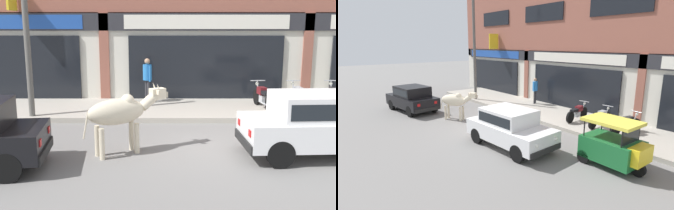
{
  "view_description": "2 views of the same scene",
  "coord_description": "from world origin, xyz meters",
  "views": [
    {
      "loc": [
        -1.43,
        -9.43,
        2.99
      ],
      "look_at": [
        -1.47,
        1.0,
        0.82
      ],
      "focal_mm": 42.0,
      "sensor_mm": 36.0,
      "label": 1
    },
    {
      "loc": [
        9.28,
        -6.74,
        3.82
      ],
      "look_at": [
        -0.47,
        1.0,
        0.91
      ],
      "focal_mm": 28.0,
      "sensor_mm": 36.0,
      "label": 2
    }
  ],
  "objects": [
    {
      "name": "cow",
      "position": [
        -2.52,
        -0.66,
        1.01
      ],
      "size": [
        1.91,
        1.35,
        1.61
      ],
      "color": "beige",
      "rests_on": "ground"
    },
    {
      "name": "motorcycle_2",
      "position": [
        4.22,
        3.66,
        0.55
      ],
      "size": [
        0.6,
        1.8,
        0.88
      ],
      "color": "black",
      "rests_on": "sidewalk"
    },
    {
      "name": "motorcycle_0",
      "position": [
        1.79,
        3.65,
        0.55
      ],
      "size": [
        0.52,
        1.81,
        0.88
      ],
      "color": "black",
      "rests_on": "sidewalk"
    },
    {
      "name": "motorcycle_1",
      "position": [
        3.02,
        3.68,
        0.55
      ],
      "size": [
        0.52,
        1.81,
        0.88
      ],
      "color": "black",
      "rests_on": "sidewalk"
    },
    {
      "name": "sidewalk",
      "position": [
        0.0,
        3.84,
        0.08
      ],
      "size": [
        19.0,
        3.29,
        0.17
      ],
      "primitive_type": "cube",
      "color": "#A8A093",
      "rests_on": "ground"
    },
    {
      "name": "pedestrian",
      "position": [
        -2.18,
        4.67,
        1.15
      ],
      "size": [
        0.32,
        0.45,
        1.6
      ],
      "color": "#2D2D33",
      "rests_on": "sidewalk"
    },
    {
      "name": "ground_plane",
      "position": [
        0.0,
        0.0,
        0.0
      ],
      "size": [
        90.0,
        90.0,
        0.0
      ],
      "primitive_type": "plane",
      "color": "slate"
    },
    {
      "name": "car_0",
      "position": [
        2.0,
        -0.79,
        0.81
      ],
      "size": [
        3.68,
        1.79,
        1.46
      ],
      "color": "black",
      "rests_on": "ground"
    },
    {
      "name": "utility_pole",
      "position": [
        -5.67,
        2.5,
        3.36
      ],
      "size": [
        0.18,
        0.18,
        6.39
      ],
      "primitive_type": "cylinder",
      "color": "#595651",
      "rests_on": "sidewalk"
    }
  ]
}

